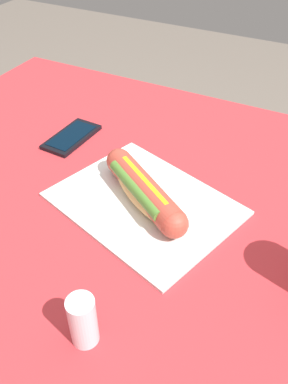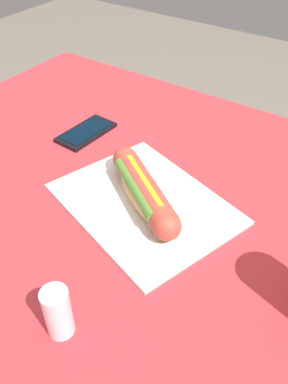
{
  "view_description": "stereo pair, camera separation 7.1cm",
  "coord_description": "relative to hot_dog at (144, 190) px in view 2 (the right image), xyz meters",
  "views": [
    {
      "loc": [
        -0.26,
        0.46,
        1.24
      ],
      "look_at": [
        -0.02,
        -0.03,
        0.77
      ],
      "focal_mm": 38.38,
      "sensor_mm": 36.0,
      "label": 1
    },
    {
      "loc": [
        -0.32,
        0.42,
        1.24
      ],
      "look_at": [
        -0.02,
        -0.03,
        0.77
      ],
      "focal_mm": 38.38,
      "sensor_mm": 36.0,
      "label": 2
    }
  ],
  "objects": [
    {
      "name": "dining_table",
      "position": [
        0.01,
        0.03,
        -0.16
      ],
      "size": [
        1.17,
        0.94,
        0.74
      ],
      "color": "brown",
      "rests_on": "ground"
    },
    {
      "name": "paper_wrapper",
      "position": [
        -0.0,
        -0.0,
        -0.03
      ],
      "size": [
        0.36,
        0.32,
        0.01
      ],
      "primitive_type": "cube",
      "rotation": [
        0.0,
        0.0,
        -0.31
      ],
      "color": "silver",
      "rests_on": "dining_table"
    },
    {
      "name": "hot_dog",
      "position": [
        0.0,
        0.0,
        0.0
      ],
      "size": [
        0.21,
        0.15,
        0.05
      ],
      "color": "tan",
      "rests_on": "paper_wrapper"
    },
    {
      "name": "cell_phone",
      "position": [
        0.24,
        -0.12,
        -0.03
      ],
      "size": [
        0.07,
        0.14,
        0.01
      ],
      "color": "black",
      "rests_on": "dining_table"
    },
    {
      "name": "salt_shaker",
      "position": [
        -0.05,
        0.26,
        0.01
      ],
      "size": [
        0.04,
        0.04,
        0.08
      ],
      "primitive_type": "cylinder",
      "color": "silver",
      "rests_on": "dining_table"
    }
  ]
}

